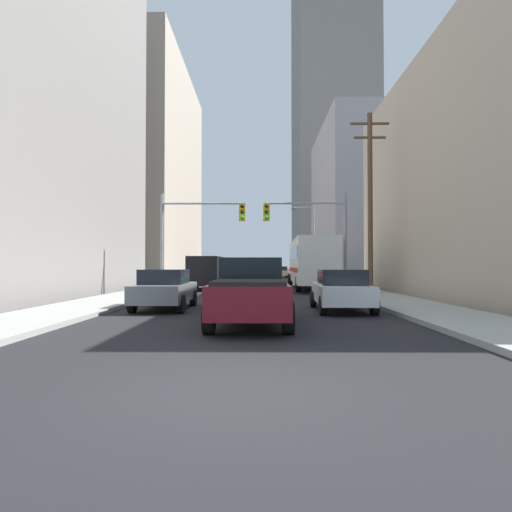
% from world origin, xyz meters
% --- Properties ---
extents(ground_plane, '(400.00, 400.00, 0.00)m').
position_xyz_m(ground_plane, '(0.00, 0.00, 0.00)').
color(ground_plane, black).
extents(sidewalk_left, '(2.93, 160.00, 0.15)m').
position_xyz_m(sidewalk_left, '(-6.38, 50.00, 0.07)').
color(sidewalk_left, '#9E9E99').
rests_on(sidewalk_left, ground).
extents(sidewalk_right, '(2.93, 160.00, 0.15)m').
position_xyz_m(sidewalk_right, '(6.38, 50.00, 0.07)').
color(sidewalk_right, '#9E9E99').
rests_on(sidewalk_right, ground).
extents(city_bus, '(2.80, 11.56, 3.40)m').
position_xyz_m(city_bus, '(3.95, 24.37, 1.93)').
color(city_bus, silver).
rests_on(city_bus, ground).
extents(pickup_truck_maroon, '(2.20, 5.40, 1.90)m').
position_xyz_m(pickup_truck_maroon, '(0.13, 6.70, 0.93)').
color(pickup_truck_maroon, maroon).
rests_on(pickup_truck_maroon, ground).
extents(cargo_van_black, '(2.16, 5.25, 2.26)m').
position_xyz_m(cargo_van_black, '(-3.26, 23.84, 1.29)').
color(cargo_van_black, black).
rests_on(cargo_van_black, ground).
extents(sedan_grey, '(1.95, 4.20, 1.52)m').
position_xyz_m(sedan_grey, '(-3.22, 10.73, 0.77)').
color(sedan_grey, slate).
rests_on(sedan_grey, ground).
extents(sedan_white, '(1.96, 4.27, 1.52)m').
position_xyz_m(sedan_white, '(3.38, 10.15, 0.77)').
color(sedan_white, white).
rests_on(sedan_white, ground).
extents(sedan_green, '(1.95, 4.21, 1.52)m').
position_xyz_m(sedan_green, '(0.04, 21.07, 0.77)').
color(sedan_green, '#195938').
rests_on(sedan_green, ground).
extents(sedan_red, '(1.95, 4.23, 1.52)m').
position_xyz_m(sedan_red, '(0.03, 34.14, 0.77)').
color(sedan_red, maroon).
rests_on(sedan_red, ground).
extents(sedan_beige, '(1.95, 4.20, 1.52)m').
position_xyz_m(sedan_beige, '(3.24, 53.14, 0.77)').
color(sedan_beige, '#C6B793').
rests_on(sedan_beige, ground).
extents(traffic_signal_near_left, '(5.12, 0.44, 6.00)m').
position_xyz_m(traffic_signal_near_left, '(-3.28, 20.07, 4.10)').
color(traffic_signal_near_left, gray).
rests_on(traffic_signal_near_left, ground).
extents(traffic_signal_near_right, '(5.01, 0.44, 6.00)m').
position_xyz_m(traffic_signal_near_right, '(3.34, 20.07, 4.10)').
color(traffic_signal_near_right, gray).
rests_on(traffic_signal_near_right, ground).
extents(utility_pole_right, '(2.20, 0.28, 10.37)m').
position_xyz_m(utility_pole_right, '(6.67, 18.74, 5.46)').
color(utility_pole_right, brown).
rests_on(utility_pole_right, ground).
extents(street_lamp_right, '(2.25, 0.32, 7.50)m').
position_xyz_m(street_lamp_right, '(5.27, 36.00, 4.52)').
color(street_lamp_right, gray).
rests_on(street_lamp_right, ground).
extents(building_left_mid_office, '(16.74, 25.56, 26.10)m').
position_xyz_m(building_left_mid_office, '(-17.11, 47.77, 13.05)').
color(building_left_mid_office, '#B7A893').
rests_on(building_left_mid_office, ground).
extents(building_right_mid_block, '(17.36, 21.45, 19.87)m').
position_xyz_m(building_right_mid_block, '(17.16, 50.96, 9.94)').
color(building_right_mid_block, '#93939E').
rests_on(building_right_mid_block, ground).
extents(building_right_far_highrise, '(16.27, 23.64, 73.62)m').
position_xyz_m(building_right_far_highrise, '(16.36, 88.92, 36.81)').
color(building_right_far_highrise, gray).
rests_on(building_right_far_highrise, ground).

